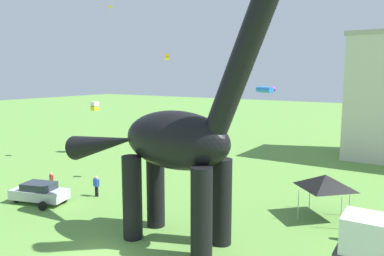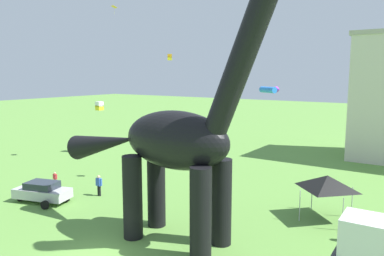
{
  "view_description": "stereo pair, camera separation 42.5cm",
  "coord_description": "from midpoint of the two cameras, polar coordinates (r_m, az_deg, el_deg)",
  "views": [
    {
      "loc": [
        14.44,
        -12.61,
        9.63
      ],
      "look_at": [
        3.06,
        5.02,
        6.62
      ],
      "focal_mm": 35.28,
      "sensor_mm": 36.0,
      "label": 1
    },
    {
      "loc": [
        14.79,
        -12.38,
        9.63
      ],
      "look_at": [
        3.06,
        5.02,
        6.62
      ],
      "focal_mm": 35.28,
      "sensor_mm": 36.0,
      "label": 2
    }
  ],
  "objects": [
    {
      "name": "kite_near_low",
      "position": [
        35.88,
        10.91,
        5.71
      ],
      "size": [
        2.03,
        2.11,
        0.6
      ],
      "color": "#287AE5"
    },
    {
      "name": "person_vendor_side",
      "position": [
        34.86,
        -20.8,
        -7.12
      ],
      "size": [
        0.47,
        0.21,
        1.25
      ],
      "rotation": [
        0.0,
        0.0,
        0.16
      ],
      "color": "#6B6056",
      "rests_on": "ground_plane"
    },
    {
      "name": "kite_far_left",
      "position": [
        33.05,
        -4.2,
        10.63
      ],
      "size": [
        0.52,
        0.52,
        0.53
      ],
      "color": "orange"
    },
    {
      "name": "person_near_flyer",
      "position": [
        31.09,
        -14.64,
        -8.19
      ],
      "size": [
        0.63,
        0.28,
        1.67
      ],
      "rotation": [
        0.0,
        0.0,
        4.51
      ],
      "color": "black",
      "rests_on": "ground_plane"
    },
    {
      "name": "parked_sedan_left",
      "position": [
        31.04,
        -22.45,
        -8.98
      ],
      "size": [
        4.54,
        2.93,
        1.55
      ],
      "rotation": [
        0.0,
        0.0,
        0.3
      ],
      "color": "#B7B7BC",
      "rests_on": "ground_plane"
    },
    {
      "name": "festival_canopy_tent",
      "position": [
        26.78,
        19.09,
        -7.63
      ],
      "size": [
        3.15,
        3.15,
        3.0
      ],
      "color": "#B2B2B7",
      "rests_on": "ground_plane"
    },
    {
      "name": "person_photographer",
      "position": [
        24.33,
        23.13,
        -13.14
      ],
      "size": [
        0.65,
        0.29,
        1.74
      ],
      "rotation": [
        0.0,
        0.0,
        0.33
      ],
      "color": "#2D3347",
      "rests_on": "ground_plane"
    },
    {
      "name": "dinosaur_sculpture",
      "position": [
        21.23,
        -3.2,
        -1.82
      ],
      "size": [
        15.74,
        3.33,
        16.45
      ],
      "rotation": [
        0.0,
        0.0,
        0.27
      ],
      "color": "black",
      "rests_on": "ground_plane"
    },
    {
      "name": "kite_apex",
      "position": [
        42.85,
        -12.6,
        17.47
      ],
      "size": [
        0.83,
        0.74,
        0.89
      ],
      "color": "orange"
    },
    {
      "name": "kite_high_right",
      "position": [
        46.94,
        -14.73,
        3.23
      ],
      "size": [
        0.76,
        0.76,
        1.04
      ],
      "color": "white"
    }
  ]
}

